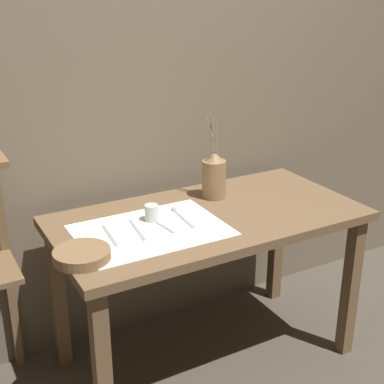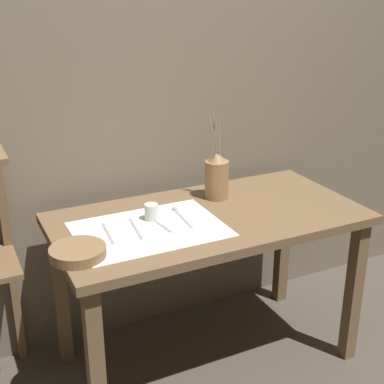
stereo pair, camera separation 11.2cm
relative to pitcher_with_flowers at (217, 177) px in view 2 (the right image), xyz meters
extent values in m
plane|color=#473F35|center=(-0.13, -0.16, -0.86)|extent=(12.00, 12.00, 0.00)
cube|color=#6B5E4C|center=(-0.13, 0.29, 0.34)|extent=(7.00, 0.06, 2.40)
cube|color=brown|center=(-0.13, -0.16, -0.13)|extent=(1.36, 0.69, 0.04)
cube|color=brown|center=(-0.74, -0.45, -0.50)|extent=(0.06, 0.06, 0.72)
cube|color=brown|center=(0.49, -0.45, -0.50)|extent=(0.06, 0.06, 0.72)
cube|color=brown|center=(-0.74, 0.12, -0.50)|extent=(0.06, 0.06, 0.72)
cube|color=brown|center=(0.49, 0.12, -0.50)|extent=(0.06, 0.06, 0.72)
cube|color=brown|center=(-0.93, 0.22, -0.31)|extent=(0.04, 0.04, 1.10)
cube|color=white|center=(-0.41, -0.19, -0.10)|extent=(0.60, 0.43, 0.00)
cylinder|color=olive|center=(0.00, 0.00, -0.02)|extent=(0.11, 0.11, 0.18)
cone|color=olive|center=(0.00, 0.00, 0.10)|extent=(0.08, 0.08, 0.05)
cylinder|color=#847056|center=(0.00, 0.01, 0.20)|extent=(0.01, 0.02, 0.16)
cylinder|color=#847056|center=(0.01, -0.01, 0.20)|extent=(0.01, 0.03, 0.15)
cylinder|color=#847056|center=(-0.01, 0.02, 0.22)|extent=(0.01, 0.05, 0.20)
cylinder|color=#847056|center=(-0.01, 0.01, 0.21)|extent=(0.04, 0.05, 0.17)
cylinder|color=#847056|center=(-0.02, -0.01, 0.20)|extent=(0.01, 0.02, 0.16)
cylinder|color=#847056|center=(0.00, 0.02, 0.19)|extent=(0.04, 0.03, 0.14)
cylinder|color=brown|center=(-0.74, -0.30, -0.09)|extent=(0.21, 0.21, 0.04)
cylinder|color=#B7C1BC|center=(-0.37, -0.11, -0.07)|extent=(0.06, 0.06, 0.07)
cube|color=#939399|center=(-0.58, -0.17, -0.10)|extent=(0.03, 0.21, 0.00)
cube|color=#939399|center=(-0.47, -0.17, -0.10)|extent=(0.04, 0.21, 0.00)
cube|color=#939399|center=(-0.36, -0.16, -0.10)|extent=(0.04, 0.21, 0.00)
cube|color=#939399|center=(-0.25, -0.16, -0.10)|extent=(0.03, 0.21, 0.00)
sphere|color=#939399|center=(-0.24, -0.06, -0.10)|extent=(0.02, 0.02, 0.02)
camera|label=1|loc=(-1.23, -2.00, 0.83)|focal=50.00mm
camera|label=2|loc=(-1.13, -2.05, 0.83)|focal=50.00mm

